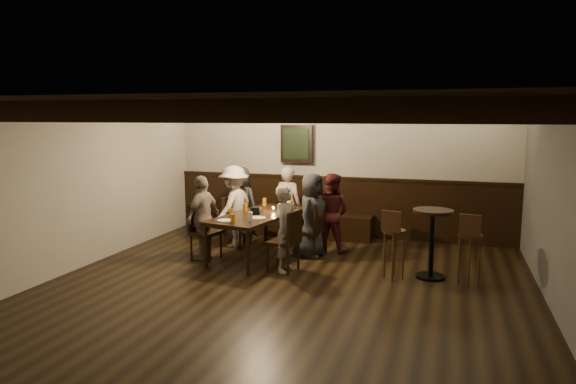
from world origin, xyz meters
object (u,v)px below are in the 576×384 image
(person_bench_left, at_px, (241,203))
(person_bench_centre, at_px, (288,205))
(high_top_table, at_px, (432,233))
(bar_stool_right, at_px, (469,258))
(person_bench_right, at_px, (331,213))
(dining_table, at_px, (258,218))
(chair_right_far, at_px, (284,252))
(person_left_far, at_px, (203,217))
(chair_right_near, at_px, (310,240))
(chair_left_near, at_px, (236,231))
(person_left_near, at_px, (234,206))
(chair_left_far, at_px, (205,242))
(person_right_far, at_px, (286,229))
(bar_stool_left, at_px, (394,253))
(person_right_near, at_px, (312,215))

(person_bench_left, relative_size, person_bench_centre, 0.98)
(high_top_table, bearing_deg, bar_stool_right, -17.30)
(person_bench_centre, height_order, person_bench_right, person_bench_centre)
(dining_table, distance_m, bar_stool_right, 3.25)
(chair_right_far, bearing_deg, person_left_far, 90.00)
(chair_right_near, relative_size, person_bench_centre, 0.65)
(person_bench_left, bearing_deg, chair_left_near, 111.98)
(person_bench_left, height_order, person_bench_centre, person_bench_centre)
(dining_table, relative_size, person_bench_centre, 1.46)
(bar_stool_right, bearing_deg, person_bench_left, 165.77)
(person_bench_centre, height_order, person_left_far, person_bench_centre)
(chair_right_far, xyz_separation_m, high_top_table, (2.08, 0.31, 0.37))
(high_top_table, bearing_deg, chair_left_near, 166.30)
(person_left_near, bearing_deg, chair_right_far, 58.51)
(chair_left_far, xyz_separation_m, person_bench_left, (0.05, 1.36, 0.40))
(chair_left_near, distance_m, person_right_far, 1.76)
(chair_right_far, xyz_separation_m, person_bench_centre, (-0.46, 1.60, 0.42))
(chair_right_near, height_order, person_left_far, person_left_far)
(chair_left_far, relative_size, person_left_near, 0.64)
(chair_right_near, distance_m, person_bench_right, 0.62)
(chair_left_near, height_order, person_bench_left, person_bench_left)
(chair_right_near, relative_size, bar_stool_right, 0.90)
(person_bench_centre, distance_m, bar_stool_left, 2.55)
(chair_right_far, height_order, person_bench_left, person_bench_left)
(person_bench_centre, bearing_deg, chair_right_near, 140.15)
(person_left_near, relative_size, person_right_far, 1.12)
(chair_left_far, distance_m, person_bench_right, 2.14)
(person_bench_left, xyz_separation_m, high_top_table, (3.45, -1.29, -0.04))
(chair_left_near, distance_m, chair_right_near, 1.44)
(dining_table, relative_size, person_left_far, 1.51)
(person_bench_left, height_order, bar_stool_left, person_bench_left)
(person_right_near, bearing_deg, chair_right_far, 178.04)
(chair_left_near, height_order, high_top_table, high_top_table)
(high_top_table, bearing_deg, person_bench_right, 149.54)
(chair_right_near, xyz_separation_m, bar_stool_right, (2.43, -0.73, 0.10))
(chair_left_far, xyz_separation_m, bar_stool_right, (4.00, -0.08, 0.09))
(dining_table, bearing_deg, person_bench_right, 45.00)
(bar_stool_right, bearing_deg, chair_left_near, 171.70)
(chair_right_far, xyz_separation_m, person_right_near, (0.18, 0.88, 0.41))
(dining_table, relative_size, chair_right_far, 2.22)
(chair_right_far, distance_m, bar_stool_left, 1.59)
(person_bench_centre, xyz_separation_m, person_left_far, (-0.99, -1.35, -0.02))
(person_bench_centre, xyz_separation_m, bar_stool_right, (3.04, -1.44, -0.33))
(person_left_near, xyz_separation_m, person_right_near, (1.48, -0.25, -0.03))
(person_bench_left, distance_m, bar_stool_left, 3.32)
(person_left_near, height_order, person_right_near, person_left_near)
(person_bench_left, distance_m, person_left_near, 0.48)
(person_right_near, bearing_deg, chair_left_near, 90.00)
(chair_left_near, relative_size, person_left_near, 0.61)
(person_bench_left, distance_m, person_bench_right, 1.80)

